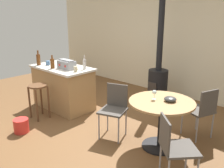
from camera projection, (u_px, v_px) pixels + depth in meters
name	position (u px, v px, depth m)	size (l,w,h in m)	color
ground_plane	(86.00, 132.00, 4.29)	(8.80, 8.80, 0.00)	brown
back_wall	(173.00, 39.00, 5.88)	(8.00, 0.10, 2.70)	beige
kitchen_island	(63.00, 87.00, 5.25)	(1.36, 0.75, 0.89)	#A37A4C
wooden_stool	(38.00, 94.00, 4.70)	(0.34, 0.34, 0.67)	brown
dining_table	(161.00, 112.00, 3.66)	(0.97, 0.97, 0.75)	black
folding_chair_near	(174.00, 145.00, 2.89)	(0.57, 0.57, 0.87)	#47423D
folding_chair_far	(202.00, 109.00, 3.95)	(0.51, 0.51, 0.86)	#47423D
folding_chair_left	(114.00, 107.00, 4.03)	(0.51, 0.51, 0.87)	#47423D
wood_stove	(158.00, 77.00, 5.53)	(0.44, 0.45, 2.38)	black
toolbox	(67.00, 64.00, 4.93)	(0.37, 0.22, 0.19)	gray
bottle_0	(52.00, 63.00, 4.96)	(0.08, 0.08, 0.27)	#603314
bottle_1	(85.00, 64.00, 4.89)	(0.06, 0.06, 0.28)	#B7B2AD
bottle_2	(38.00, 59.00, 5.25)	(0.08, 0.08, 0.32)	#603314
cup_0	(76.00, 69.00, 4.71)	(0.11, 0.07, 0.10)	tan
cup_1	(48.00, 63.00, 5.27)	(0.12, 0.09, 0.09)	#4C7099
wine_glass	(154.00, 93.00, 3.65)	(0.07, 0.07, 0.14)	silver
serving_bowl	(170.00, 99.00, 3.59)	(0.18, 0.18, 0.07)	#383838
plastic_bucket	(21.00, 126.00, 4.25)	(0.26, 0.26, 0.24)	red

